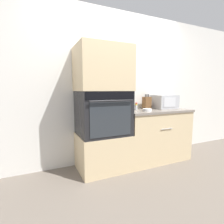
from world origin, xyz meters
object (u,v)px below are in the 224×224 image
wall_oven (103,113)px  condiment_jar_mid (130,107)px  microwave (164,102)px  knife_block (147,103)px  condiment_jar_near (136,107)px  bowl (147,110)px  condiment_jar_far (136,106)px

wall_oven → condiment_jar_mid: bearing=16.2°
microwave → knife_block: bearing=168.9°
condiment_jar_mid → knife_block: bearing=2.7°
knife_block → condiment_jar_near: bearing=-162.5°
wall_oven → bowl: wall_oven is taller
knife_block → condiment_jar_mid: knife_block is taller
microwave → condiment_jar_far: bearing=173.5°
wall_oven → bowl: size_ratio=5.06×
bowl → condiment_jar_far: (-0.01, 0.31, 0.04)m
bowl → condiment_jar_mid: (-0.13, 0.29, 0.03)m
microwave → knife_block: 0.34m
condiment_jar_mid → microwave: bearing=-4.1°
knife_block → condiment_jar_far: bearing=-179.3°
wall_oven → condiment_jar_far: wall_oven is taller
microwave → bowl: (-0.55, -0.24, -0.10)m
microwave → bowl: 0.61m
knife_block → condiment_jar_near: knife_block is taller
microwave → condiment_jar_far: 0.57m
knife_block → condiment_jar_near: 0.30m
bowl → condiment_jar_mid: 0.32m
wall_oven → condiment_jar_far: 0.71m
condiment_jar_far → condiment_jar_mid: bearing=-173.7°
microwave → bowl: size_ratio=2.87×
wall_oven → condiment_jar_near: (0.63, 0.09, 0.05)m
wall_oven → condiment_jar_near: bearing=8.2°
bowl → condiment_jar_mid: bearing=114.7°
condiment_jar_near → condiment_jar_far: bearing=55.3°
wall_oven → knife_block: 0.93m
bowl → condiment_jar_near: bearing=106.8°
condiment_jar_near → condiment_jar_far: condiment_jar_far is taller
knife_block → condiment_jar_mid: (-0.35, -0.02, -0.06)m
bowl → wall_oven: bearing=169.5°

